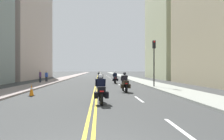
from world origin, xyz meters
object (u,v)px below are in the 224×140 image
object	(u,v)px
motorcycle_1	(125,84)
motorcycle_2	(101,81)
motorcycle_0	(101,91)
pedestrian_1	(40,77)
motorcycle_4	(100,77)
pedestrian_2	(46,76)
motorcycle_3	(115,78)
traffic_light_near	(154,55)
traffic_cone_0	(32,90)

from	to	relation	value
motorcycle_1	motorcycle_2	bearing A→B (deg)	110.30
motorcycle_0	motorcycle_1	distance (m)	5.59
motorcycle_2	pedestrian_1	xyz separation A→B (m)	(-7.99, 5.87, 0.24)
motorcycle_4	pedestrian_1	xyz separation A→B (m)	(-7.91, -4.57, 0.24)
motorcycle_0	pedestrian_1	bearing A→B (deg)	113.50
pedestrian_1	motorcycle_0	bearing A→B (deg)	-2.99
motorcycle_2	pedestrian_2	distance (m)	11.46
motorcycle_1	pedestrian_1	bearing A→B (deg)	130.73
motorcycle_1	motorcycle_4	size ratio (longest dim) A/B	0.97
motorcycle_0	pedestrian_1	xyz separation A→B (m)	(-7.91, 15.63, 0.23)
motorcycle_3	traffic_light_near	xyz separation A→B (m)	(3.50, -5.98, 2.66)
motorcycle_1	traffic_light_near	bearing A→B (deg)	42.84
motorcycle_2	pedestrian_1	distance (m)	9.91
motorcycle_3	pedestrian_2	distance (m)	10.35
motorcycle_4	pedestrian_2	xyz separation A→B (m)	(-7.76, -2.08, 0.18)
motorcycle_3	traffic_cone_0	distance (m)	13.42
pedestrian_2	traffic_cone_0	bearing A→B (deg)	-67.20
motorcycle_0	traffic_cone_0	size ratio (longest dim) A/B	2.74
motorcycle_1	traffic_cone_0	bearing A→B (deg)	-166.78
motorcycle_3	traffic_cone_0	bearing A→B (deg)	-121.22
motorcycle_0	motorcycle_2	distance (m)	9.77
motorcycle_2	traffic_cone_0	xyz separation A→B (m)	(-4.87, -6.53, -0.24)
motorcycle_0	motorcycle_3	distance (m)	14.93
motorcycle_3	motorcycle_1	bearing A→B (deg)	-90.66
pedestrian_1	pedestrian_2	bearing A→B (deg)	146.74
motorcycle_0	motorcycle_2	size ratio (longest dim) A/B	1.08
motorcycle_0	pedestrian_2	bearing A→B (deg)	109.84
traffic_cone_0	traffic_light_near	xyz separation A→B (m)	(10.33, 5.57, 2.92)
traffic_light_near	pedestrian_1	world-z (taller)	traffic_light_near
motorcycle_2	traffic_light_near	world-z (taller)	traffic_light_near
motorcycle_4	traffic_cone_0	bearing A→B (deg)	-108.29
motorcycle_0	traffic_light_near	size ratio (longest dim) A/B	0.47
motorcycle_1	traffic_cone_0	xyz separation A→B (m)	(-6.82, -1.97, -0.26)
motorcycle_0	traffic_cone_0	distance (m)	5.79
motorcycle_3	pedestrian_2	world-z (taller)	motorcycle_3
pedestrian_2	motorcycle_1	bearing A→B (deg)	-41.30
motorcycle_0	motorcycle_3	bearing A→B (deg)	78.83
traffic_cone_0	pedestrian_2	size ratio (longest dim) A/B	0.51
motorcycle_0	traffic_light_near	bearing A→B (deg)	54.51
motorcycle_2	traffic_cone_0	bearing A→B (deg)	-126.57
motorcycle_0	pedestrian_2	distance (m)	19.72
traffic_cone_0	motorcycle_2	bearing A→B (deg)	53.29
motorcycle_1	pedestrian_2	world-z (taller)	motorcycle_1
motorcycle_4	pedestrian_2	world-z (taller)	motorcycle_4
motorcycle_2	pedestrian_2	size ratio (longest dim) A/B	1.30
motorcycle_2	traffic_light_near	size ratio (longest dim) A/B	0.44
traffic_cone_0	pedestrian_1	world-z (taller)	pedestrian_1
motorcycle_3	motorcycle_2	bearing A→B (deg)	-111.92
traffic_light_near	motorcycle_0	bearing A→B (deg)	-122.15
motorcycle_0	pedestrian_2	world-z (taller)	pedestrian_2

